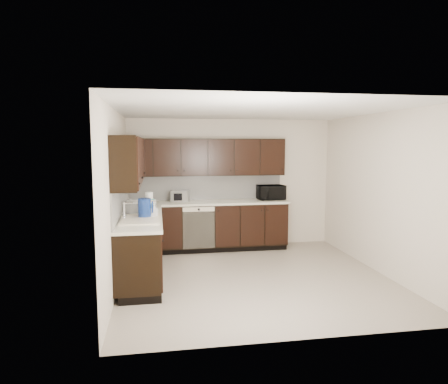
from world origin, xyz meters
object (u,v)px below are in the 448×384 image
at_px(toaster_oven, 180,196).
at_px(blue_pitcher, 144,208).
at_px(sink, 140,224).
at_px(microwave, 271,192).
at_px(storage_bin, 141,207).

bearing_deg(toaster_oven, blue_pitcher, -94.58).
height_order(sink, blue_pitcher, blue_pitcher).
distance_m(sink, microwave, 3.00).
bearing_deg(microwave, blue_pitcher, -149.27).
height_order(toaster_oven, blue_pitcher, blue_pitcher).
bearing_deg(microwave, storage_bin, -158.68).
xyz_separation_m(sink, microwave, (2.43, 1.75, 0.20)).
bearing_deg(microwave, sink, -147.40).
height_order(microwave, toaster_oven, microwave).
distance_m(sink, blue_pitcher, 0.26).
height_order(toaster_oven, storage_bin, toaster_oven).
relative_size(microwave, blue_pitcher, 1.78).
xyz_separation_m(storage_bin, blue_pitcher, (0.06, -0.48, 0.06)).
relative_size(toaster_oven, blue_pitcher, 1.14).
xyz_separation_m(microwave, blue_pitcher, (-2.37, -1.60, 0.00)).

